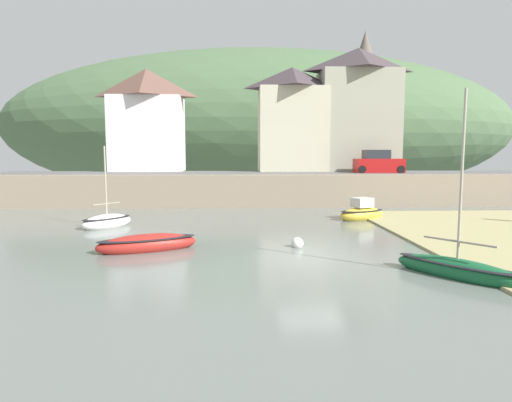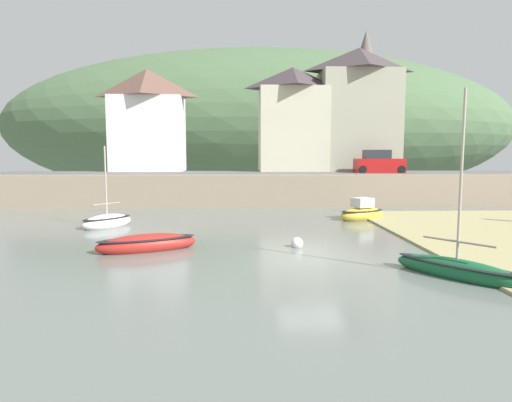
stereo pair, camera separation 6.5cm
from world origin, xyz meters
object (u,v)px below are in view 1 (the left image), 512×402
Objects in this scene: parked_car_near_slipway at (378,163)px; sailboat_tall_mast at (457,269)px; mooring_buoy at (297,243)px; dinghy_open_wooden at (362,213)px; waterfront_building_left at (147,119)px; waterfront_building_centre at (292,119)px; church_with_spire at (364,99)px; waterfront_building_right at (357,109)px; fishing_boat_green at (107,222)px; motorboat_with_cabin at (147,244)px.

sailboat_tall_mast is at bearing -101.34° from parked_car_near_slipway.
mooring_buoy is (-4.60, 4.91, -0.13)m from sailboat_tall_mast.
sailboat_tall_mast is 12.84m from dinghy_open_wooden.
waterfront_building_centre is at bearing 0.00° from waterfront_building_left.
dinghy_open_wooden is 6.38× the size of mooring_buoy.
waterfront_building_left reaches higher than dinghy_open_wooden.
church_with_spire is at bearing 69.06° from mooring_buoy.
sailboat_tall_mast is 1.83× the size of dinghy_open_wooden.
parked_car_near_slipway reaches higher than dinghy_open_wooden.
waterfront_building_centre reaches higher than sailboat_tall_mast.
church_with_spire reaches higher than waterfront_building_left.
waterfront_building_right is at bearing 69.48° from mooring_buoy.
waterfront_building_centre reaches higher than fishing_boat_green.
mooring_buoy is at bearing -116.50° from parked_car_near_slipway.
mooring_buoy is (-9.41, -18.76, -3.04)m from parked_car_near_slipway.
waterfront_building_centre is 9.21m from parked_car_near_slipway.
waterfront_building_centre is at bearing 47.21° from motorboat_with_cabin.
waterfront_building_right is at bearing -8.00° from fishing_boat_green.
fishing_boat_green is (1.22, -17.59, -6.91)m from waterfront_building_left.
waterfront_building_left is at bearing -169.44° from church_with_spire.
fishing_boat_green is 15.03m from dinghy_open_wooden.
waterfront_building_right is (6.21, 0.00, 0.91)m from waterfront_building_centre.
mooring_buoy is at bearing -110.94° from church_with_spire.
waterfront_building_right is 29.55m from sailboat_tall_mast.
parked_car_near_slipway is at bearing 28.29° from motorboat_with_cabin.
fishing_boat_green is (-18.52, -17.59, -7.92)m from waterfront_building_right.
waterfront_building_left is at bearing 42.44° from fishing_boat_green.
waterfront_building_centre is at bearing 180.00° from waterfront_building_right.
sailboat_tall_mast reaches higher than parked_car_near_slipway.
waterfront_building_centre reaches higher than waterfront_building_left.
sailboat_tall_mast is at bearing -46.86° from mooring_buoy.
waterfront_building_left is at bearing 170.38° from sailboat_tall_mast.
waterfront_building_right is at bearing 35.26° from motorboat_with_cabin.
waterfront_building_centre is 0.68× the size of church_with_spire.
dinghy_open_wooden is at bearing 57.54° from mooring_buoy.
motorboat_with_cabin reaches higher than mooring_buoy.
church_with_spire is at bearing 36.49° from motorboat_with_cabin.
waterfront_building_left is at bearing 180.00° from waterfront_building_centre.
motorboat_with_cabin is 8.07× the size of mooring_buoy.
waterfront_building_centre is at bearing 73.70° from dinghy_open_wooden.
fishing_boat_green reaches higher than parked_car_near_slipway.
parked_car_near_slipway reaches higher than motorboat_with_cabin.
church_with_spire reaches higher than fishing_boat_green.
motorboat_with_cabin is (-15.07, -23.66, -7.94)m from waterfront_building_right.
sailboat_tall_mast is 6.73m from mooring_buoy.
sailboat_tall_mast is (2.11, -28.17, -7.01)m from waterfront_building_centre.
motorboat_with_cabin is (4.67, -23.66, -6.93)m from waterfront_building_left.
waterfront_building_centre is at bearing 147.07° from parked_car_near_slipway.
waterfront_building_left is 18.94m from fishing_boat_green.
dinghy_open_wooden is at bearing -103.45° from waterfront_building_right.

